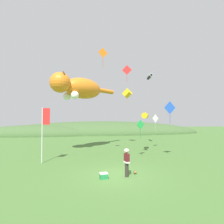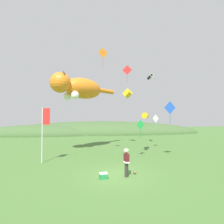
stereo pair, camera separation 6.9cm
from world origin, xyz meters
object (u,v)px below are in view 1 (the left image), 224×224
(festival_banner_pole, at_px, (44,127))
(kite_diamond_green, at_px, (140,125))
(festival_attendant, at_px, (127,162))
(kite_spool, at_px, (135,172))
(picnic_cooler, at_px, (104,176))
(kite_tube_streamer, at_px, (150,77))
(kite_diamond_blue, at_px, (170,108))
(kite_diamond_gold, at_px, (127,93))
(kite_fish_windsock, at_px, (145,116))
(kite_diamond_orange, at_px, (103,53))
(kite_diamond_red, at_px, (127,70))
(kite_giant_cat, at_px, (79,88))
(kite_diamond_white, at_px, (155,119))

(festival_banner_pole, xyz_separation_m, kite_diamond_green, (8.56, 1.02, 0.06))
(festival_attendant, bearing_deg, kite_spool, 37.50)
(picnic_cooler, height_order, festival_banner_pole, festival_banner_pole)
(kite_spool, relative_size, kite_tube_streamer, 0.10)
(festival_banner_pole, bearing_deg, kite_tube_streamer, 31.19)
(festival_attendant, relative_size, kite_diamond_blue, 0.84)
(picnic_cooler, xyz_separation_m, kite_diamond_gold, (4.00, 13.21, 7.03))
(kite_spool, relative_size, kite_fish_windsock, 0.09)
(festival_attendant, bearing_deg, kite_diamond_orange, 103.26)
(kite_diamond_red, relative_size, kite_diamond_green, 1.16)
(kite_spool, xyz_separation_m, kite_diamond_red, (1.40, 10.22, 9.79))
(picnic_cooler, xyz_separation_m, kite_fish_windsock, (4.91, 7.53, 3.84))
(kite_giant_cat, relative_size, kite_diamond_gold, 3.03)
(kite_diamond_green, bearing_deg, kite_spool, -109.49)
(kite_fish_windsock, relative_size, kite_diamond_green, 1.27)
(kite_fish_windsock, bearing_deg, kite_diamond_gold, 99.02)
(kite_spool, distance_m, picnic_cooler, 2.25)
(kite_spool, bearing_deg, picnic_cooler, -161.73)
(kite_diamond_gold, height_order, kite_diamond_green, kite_diamond_gold)
(festival_attendant, bearing_deg, kite_tube_streamer, 64.92)
(kite_diamond_blue, height_order, kite_diamond_gold, kite_diamond_gold)
(picnic_cooler, xyz_separation_m, kite_diamond_red, (3.53, 10.92, 9.71))
(kite_fish_windsock, xyz_separation_m, kite_diamond_orange, (-4.70, -1.88, 6.00))
(kite_spool, height_order, kite_diamond_green, kite_diamond_green)
(kite_fish_windsock, bearing_deg, kite_giant_cat, 167.04)
(kite_diamond_blue, bearing_deg, kite_spool, -137.34)
(kite_giant_cat, distance_m, kite_diamond_green, 8.36)
(festival_attendant, distance_m, picnic_cooler, 1.69)
(festival_banner_pole, bearing_deg, kite_diamond_red, 38.67)
(festival_attendant, height_order, kite_diamond_red, kite_diamond_red)
(festival_banner_pole, height_order, kite_tube_streamer, kite_tube_streamer)
(kite_diamond_orange, height_order, kite_diamond_green, kite_diamond_orange)
(kite_diamond_red, bearing_deg, kite_diamond_green, -87.82)
(kite_tube_streamer, bearing_deg, kite_diamond_red, -175.60)
(picnic_cooler, distance_m, kite_fish_windsock, 9.77)
(festival_attendant, bearing_deg, kite_diamond_blue, 42.02)
(kite_diamond_blue, relative_size, kite_diamond_gold, 0.88)
(festival_banner_pole, bearing_deg, kite_spool, -27.04)
(picnic_cooler, bearing_deg, kite_diamond_red, 72.07)
(festival_banner_pole, height_order, kite_diamond_blue, kite_diamond_blue)
(festival_banner_pole, distance_m, kite_fish_windsock, 10.30)
(kite_fish_windsock, xyz_separation_m, kite_diamond_red, (-1.37, 3.39, 5.87))
(kite_tube_streamer, bearing_deg, kite_diamond_green, -115.89)
(kite_diamond_red, height_order, kite_diamond_gold, kite_diamond_red)
(festival_banner_pole, relative_size, kite_diamond_gold, 1.93)
(kite_diamond_gold, xyz_separation_m, kite_diamond_green, (-0.25, -7.95, -4.10))
(kite_giant_cat, relative_size, kite_diamond_green, 3.91)
(kite_diamond_blue, bearing_deg, festival_attendant, -137.98)
(picnic_cooler, relative_size, kite_diamond_white, 0.29)
(picnic_cooler, distance_m, kite_diamond_orange, 11.35)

